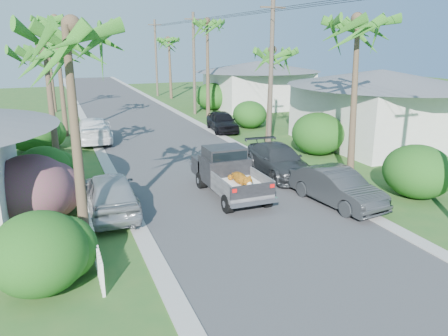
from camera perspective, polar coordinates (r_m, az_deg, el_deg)
name	(u,v)px	position (r m, az deg, el deg)	size (l,w,h in m)	color
ground	(300,257)	(14.22, 9.85, -11.42)	(120.00, 120.00, 0.00)	#2A5A22
road	(142,123)	(36.87, -10.71, 5.77)	(8.00, 100.00, 0.02)	#38383A
curb_left	(88,127)	(36.32, -17.39, 5.18)	(0.60, 100.00, 0.06)	#A5A39E
curb_right	(191,120)	(37.89, -4.29, 6.31)	(0.60, 100.00, 0.06)	#A5A39E
pickup_truck	(227,171)	(19.29, 0.35, -0.43)	(1.98, 5.12, 2.06)	black
parked_car_rn	(337,187)	(18.61, 14.52, -2.45)	(1.57, 4.51, 1.49)	#2B2E30
parked_car_rm	(278,161)	(22.21, 7.11, 0.98)	(2.08, 5.11, 1.48)	#2C2F31
parked_car_rf	(222,122)	(32.88, -0.25, 6.09)	(1.76, 4.36, 1.49)	black
parked_car_ln	(110,193)	(17.68, -14.66, -3.17)	(1.96, 4.87, 1.66)	#A8ABAF
parked_car_lf	(93,130)	(30.62, -16.72, 4.78)	(2.29, 5.62, 1.63)	white
palm_l_a	(65,27)	(13.66, -20.06, 16.94)	(4.40, 4.40, 8.20)	brown
palm_l_b	(45,50)	(22.65, -22.35, 14.08)	(4.40, 4.40, 7.40)	brown
palm_l_c	(55,20)	(32.68, -21.25, 17.61)	(4.40, 4.40, 9.20)	brown
palm_l_d	(48,42)	(44.65, -22.02, 15.00)	(4.40, 4.40, 7.70)	brown
palm_r_a	(361,20)	(21.19, 17.42, 17.93)	(4.40, 4.40, 8.70)	brown
palm_r_b	(271,51)	(28.93, 6.17, 14.99)	(4.40, 4.40, 7.20)	brown
palm_r_c	(207,22)	(38.91, -2.20, 18.55)	(4.40, 4.40, 9.40)	brown
palm_r_d	(169,39)	(52.36, -7.19, 16.35)	(4.40, 4.40, 8.00)	brown
shrub_l_a	(39,253)	(12.88, -23.02, -10.16)	(2.60, 2.86, 2.20)	#1A4B15
shrub_l_b	(31,190)	(17.48, -23.90, -2.65)	(3.00, 3.30, 2.60)	#A21766
shrub_l_c	(44,168)	(21.39, -22.47, -0.04)	(2.40, 2.64, 2.00)	#1A4B15
shrub_l_d	(33,132)	(29.17, -23.67, 4.32)	(3.20, 3.52, 2.40)	#1A4B15
shrub_r_a	(418,171)	(20.55, 23.97, -0.41)	(2.80, 3.08, 2.30)	#1A4B15
shrub_r_b	(318,134)	(26.63, 12.15, 4.42)	(3.00, 3.30, 2.50)	#1A4B15
shrub_r_c	(250,114)	(34.25, 3.37, 7.00)	(2.60, 2.86, 2.10)	#1A4B15
shrub_r_d	(212,96)	(43.57, -1.62, 9.34)	(3.20, 3.52, 2.60)	#1A4B15
picket_fence	(85,208)	(17.26, -17.67, -5.06)	(0.10, 11.00, 1.00)	white
house_right_near	(378,110)	(30.38, 19.49, 7.15)	(8.00, 9.00, 4.80)	silver
house_right_far	(258,86)	(45.42, 4.41, 10.62)	(9.00, 8.00, 4.60)	silver
utility_pole_b	(271,75)	(26.76, 6.16, 12.00)	(1.60, 0.26, 9.00)	brown
utility_pole_c	(194,63)	(40.63, -3.94, 13.48)	(1.60, 0.26, 9.00)	brown
utility_pole_d	(156,58)	(55.09, -8.86, 14.05)	(1.60, 0.26, 9.00)	brown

